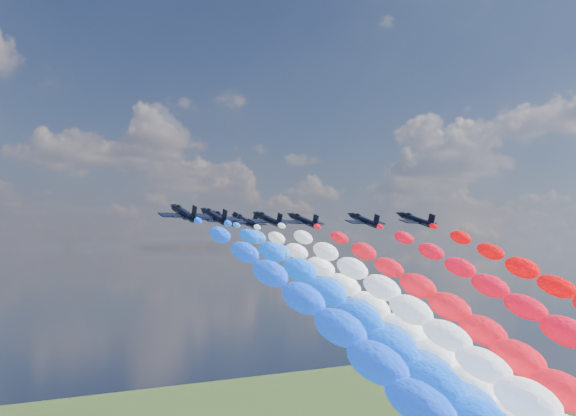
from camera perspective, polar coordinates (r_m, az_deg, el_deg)
jet_0 at (r=124.25m, az=-7.83°, el=-0.38°), size 9.34×12.28×5.65m
trail_0 at (r=84.62m, az=8.35°, el=-14.67°), size 6.86×97.65×49.77m
jet_1 at (r=135.53m, az=-5.57°, el=-0.61°), size 9.20×12.18×5.65m
trail_1 at (r=96.64m, az=9.58°, el=-13.20°), size 6.86×97.65×49.77m
jet_2 at (r=145.79m, az=-4.84°, el=-0.79°), size 8.89×11.96×5.65m
trail_2 at (r=106.88m, az=9.08°, el=-12.22°), size 6.86×97.65×49.77m
jet_3 at (r=148.94m, az=-1.51°, el=-0.85°), size 8.59×11.74×5.65m
trail_3 at (r=111.97m, az=13.11°, el=-11.75°), size 6.86×97.65×49.77m
jet_4 at (r=158.40m, az=-3.25°, el=-0.97°), size 8.76×11.87×5.65m
trail_4 at (r=119.99m, az=9.69°, el=-11.20°), size 6.86×97.65×49.77m
jet_5 at (r=155.30m, az=1.16°, el=-0.94°), size 8.72×11.84×5.65m
trail_5 at (r=119.83m, az=15.77°, el=-11.14°), size 6.86×97.65×49.77m
jet_6 at (r=155.32m, az=5.74°, el=-0.92°), size 9.23×12.20×5.65m
jet_7 at (r=154.37m, az=9.62°, el=-0.88°), size 8.96×12.01×5.65m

